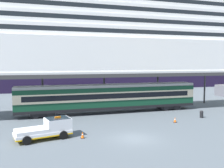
# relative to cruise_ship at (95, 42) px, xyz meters

# --- Properties ---
(ground_plane) EXTENTS (400.00, 400.00, 0.00)m
(ground_plane) POSITION_rel_cruise_ship_xyz_m (-8.97, -55.66, -13.62)
(ground_plane) COLOR #555E66
(cruise_ship) EXTENTS (130.81, 30.12, 40.26)m
(cruise_ship) POSITION_rel_cruise_ship_xyz_m (0.00, 0.00, 0.00)
(cruise_ship) COLOR black
(cruise_ship) RESTS_ON ground
(platform_canopy) EXTENTS (46.32, 6.21, 6.00)m
(platform_canopy) POSITION_rel_cruise_ship_xyz_m (-7.84, -42.75, -7.85)
(platform_canopy) COLOR #B6B6B6
(platform_canopy) RESTS_ON ground
(train_carriage) EXTENTS (26.00, 2.81, 4.11)m
(train_carriage) POSITION_rel_cruise_ship_xyz_m (-7.84, -43.16, -11.31)
(train_carriage) COLOR black
(train_carriage) RESTS_ON ground
(service_truck) EXTENTS (5.52, 3.13, 2.02)m
(service_truck) POSITION_rel_cruise_ship_xyz_m (-16.87, -53.18, -12.63)
(service_truck) COLOR white
(service_truck) RESTS_ON ground
(traffic_cone_near) EXTENTS (0.36, 0.36, 0.67)m
(traffic_cone_near) POSITION_rel_cruise_ship_xyz_m (-1.91, -51.10, -13.29)
(traffic_cone_near) COLOR black
(traffic_cone_near) RESTS_ON ground
(traffic_cone_mid) EXTENTS (0.36, 0.36, 0.64)m
(traffic_cone_mid) POSITION_rel_cruise_ship_xyz_m (-13.74, -54.12, -13.31)
(traffic_cone_mid) COLOR black
(traffic_cone_mid) RESTS_ON ground
(quay_bollard) EXTENTS (0.48, 0.48, 0.96)m
(quay_bollard) POSITION_rel_cruise_ship_xyz_m (2.79, -49.84, -13.11)
(quay_bollard) COLOR black
(quay_bollard) RESTS_ON ground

